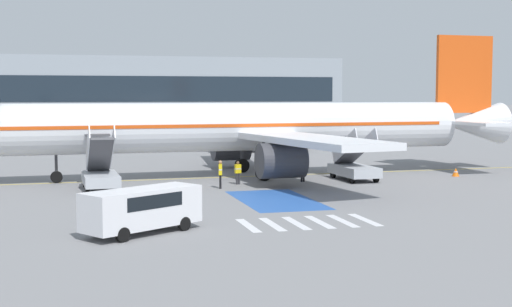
# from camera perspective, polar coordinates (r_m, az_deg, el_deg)

# --- Properties ---
(ground_plane) EXTENTS (600.00, 600.00, 0.00)m
(ground_plane) POSITION_cam_1_polar(r_m,az_deg,el_deg) (54.61, -0.90, -1.77)
(ground_plane) COLOR slate
(apron_leadline_yellow) EXTENTS (80.03, 2.64, 0.01)m
(apron_leadline_yellow) POSITION_cam_1_polar(r_m,az_deg,el_deg) (53.64, -2.05, -1.89)
(apron_leadline_yellow) COLOR gold
(apron_leadline_yellow) RESTS_ON ground_plane
(apron_stand_patch_blue) EXTENTS (4.30, 8.60, 0.01)m
(apron_stand_patch_blue) POSITION_cam_1_polar(r_m,az_deg,el_deg) (42.11, 1.60, -3.73)
(apron_stand_patch_blue) COLOR #2856A8
(apron_stand_patch_blue) RESTS_ON ground_plane
(apron_walkway_bar_0) EXTENTS (0.44, 3.60, 0.01)m
(apron_walkway_bar_0) POSITION_cam_1_polar(r_m,az_deg,el_deg) (34.02, -0.64, -5.78)
(apron_walkway_bar_0) COLOR silver
(apron_walkway_bar_0) RESTS_ON ground_plane
(apron_walkway_bar_1) EXTENTS (0.44, 3.60, 0.01)m
(apron_walkway_bar_1) POSITION_cam_1_polar(r_m,az_deg,el_deg) (34.33, 1.32, -5.68)
(apron_walkway_bar_1) COLOR silver
(apron_walkway_bar_1) RESTS_ON ground_plane
(apron_walkway_bar_2) EXTENTS (0.44, 3.60, 0.01)m
(apron_walkway_bar_2) POSITION_cam_1_polar(r_m,az_deg,el_deg) (34.68, 3.23, -5.58)
(apron_walkway_bar_2) COLOR silver
(apron_walkway_bar_2) RESTS_ON ground_plane
(apron_walkway_bar_3) EXTENTS (0.44, 3.60, 0.01)m
(apron_walkway_bar_3) POSITION_cam_1_polar(r_m,az_deg,el_deg) (35.06, 5.10, -5.48)
(apron_walkway_bar_3) COLOR silver
(apron_walkway_bar_3) RESTS_ON ground_plane
(apron_walkway_bar_4) EXTENTS (0.44, 3.60, 0.01)m
(apron_walkway_bar_4) POSITION_cam_1_polar(r_m,az_deg,el_deg) (35.49, 6.93, -5.37)
(apron_walkway_bar_4) COLOR silver
(apron_walkway_bar_4) RESTS_ON ground_plane
(apron_walkway_bar_5) EXTENTS (0.44, 3.60, 0.01)m
(apron_walkway_bar_5) POSITION_cam_1_polar(r_m,az_deg,el_deg) (35.95, 8.71, -5.26)
(apron_walkway_bar_5) COLOR silver
(apron_walkway_bar_5) RESTS_ON ground_plane
(airliner) EXTENTS (45.52, 31.76, 11.01)m
(airliner) POSITION_cam_1_polar(r_m,az_deg,el_deg) (53.51, -1.37, 2.09)
(airliner) COLOR silver
(airliner) RESTS_ON ground_plane
(boarding_stairs_forward) EXTENTS (2.35, 5.29, 4.34)m
(boarding_stairs_forward) POSITION_cam_1_polar(r_m,az_deg,el_deg) (47.62, -12.34, -1.60)
(boarding_stairs_forward) COLOR #ADB2BA
(boarding_stairs_forward) RESTS_ON ground_plane
(boarding_stairs_aft) EXTENTS (2.35, 5.29, 3.89)m
(boarding_stairs_aft) POSITION_cam_1_polar(r_m,az_deg,el_deg) (52.15, 7.83, -1.05)
(boarding_stairs_aft) COLOR #ADB2BA
(boarding_stairs_aft) RESTS_ON ground_plane
(fuel_tanker) EXTENTS (10.54, 2.89, 3.36)m
(fuel_tanker) POSITION_cam_1_polar(r_m,az_deg,el_deg) (76.71, 0.40, 1.39)
(fuel_tanker) COLOR #38383D
(fuel_tanker) RESTS_ON ground_plane
(service_van_0) EXTENTS (5.72, 4.60, 2.02)m
(service_van_0) POSITION_cam_1_polar(r_m,az_deg,el_deg) (32.29, -9.10, -4.22)
(service_van_0) COLOR silver
(service_van_0) RESTS_ON ground_plane
(ground_crew_0) EXTENTS (0.30, 0.46, 1.87)m
(ground_crew_0) POSITION_cam_1_polar(r_m,az_deg,el_deg) (47.03, -2.87, -1.50)
(ground_crew_0) COLOR black
(ground_crew_0) RESTS_ON ground_plane
(ground_crew_1) EXTENTS (0.45, 0.26, 1.86)m
(ground_crew_1) POSITION_cam_1_polar(r_m,az_deg,el_deg) (50.69, 3.76, -1.06)
(ground_crew_1) COLOR black
(ground_crew_1) RESTS_ON ground_plane
(ground_crew_2) EXTENTS (0.47, 0.31, 1.61)m
(ground_crew_2) POSITION_cam_1_polar(r_m,az_deg,el_deg) (49.18, -1.46, -1.42)
(ground_crew_2) COLOR #2D2D33
(ground_crew_2) RESTS_ON ground_plane
(traffic_cone_0) EXTENTS (0.57, 0.57, 0.63)m
(traffic_cone_0) POSITION_cam_1_polar(r_m,az_deg,el_deg) (56.14, 15.69, -1.44)
(traffic_cone_0) COLOR orange
(traffic_cone_0) RESTS_ON ground_plane
(terminal_building) EXTENTS (100.25, 12.10, 12.96)m
(terminal_building) POSITION_cam_1_polar(r_m,az_deg,el_deg) (133.55, -14.59, 4.75)
(terminal_building) COLOR #89939E
(terminal_building) RESTS_ON ground_plane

